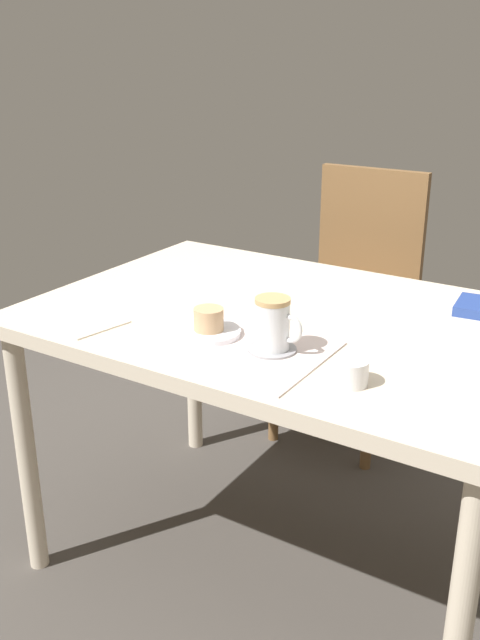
# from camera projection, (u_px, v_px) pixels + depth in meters

# --- Properties ---
(ground_plane) EXTENTS (4.40, 4.40, 0.02)m
(ground_plane) POSITION_uv_depth(u_px,v_px,m) (282.00, 563.00, 1.97)
(ground_plane) COLOR #47423D
(dining_table) EXTENTS (1.22, 0.85, 0.73)m
(dining_table) POSITION_uv_depth(u_px,v_px,m) (288.00, 343.00, 1.73)
(dining_table) COLOR beige
(dining_table) RESTS_ON ground_plane
(wooden_chair) EXTENTS (0.42, 0.42, 0.93)m
(wooden_chair) POSITION_uv_depth(u_px,v_px,m) (355.00, 294.00, 2.51)
(wooden_chair) COLOR brown
(wooden_chair) RESTS_ON ground_plane
(placemat) EXTENTS (0.41, 0.30, 0.00)m
(placemat) POSITION_uv_depth(u_px,v_px,m) (230.00, 347.00, 1.52)
(placemat) COLOR silver
(placemat) RESTS_ON dining_table
(pastry_plate) EXTENTS (0.14, 0.14, 0.01)m
(pastry_plate) POSITION_uv_depth(u_px,v_px,m) (209.00, 332.00, 1.57)
(pastry_plate) COLOR white
(pastry_plate) RESTS_ON placemat
(pastry) EXTENTS (0.07, 0.07, 0.05)m
(pastry) POSITION_uv_depth(u_px,v_px,m) (209.00, 319.00, 1.56)
(pastry) COLOR tan
(pastry) RESTS_ON pastry_plate
(coffee_coaster) EXTENTS (0.10, 0.10, 0.00)m
(coffee_coaster) POSITION_uv_depth(u_px,v_px,m) (272.00, 349.00, 1.50)
(coffee_coaster) COLOR #99999E
(coffee_coaster) RESTS_ON placemat
(coffee_mug) EXTENTS (0.11, 0.07, 0.11)m
(coffee_mug) POSITION_uv_depth(u_px,v_px,m) (273.00, 324.00, 1.47)
(coffee_mug) COLOR white
(coffee_mug) RESTS_ON coffee_coaster
(paper_napkin) EXTENTS (0.18, 0.18, 0.00)m
(paper_napkin) POSITION_uv_depth(u_px,v_px,m) (85.00, 322.00, 1.65)
(paper_napkin) COLOR silver
(paper_napkin) RESTS_ON dining_table
(sugar_bowl) EXTENTS (0.07, 0.07, 0.05)m
(sugar_bowl) POSITION_uv_depth(u_px,v_px,m) (350.00, 372.00, 1.35)
(sugar_bowl) COLOR white
(sugar_bowl) RESTS_ON dining_table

